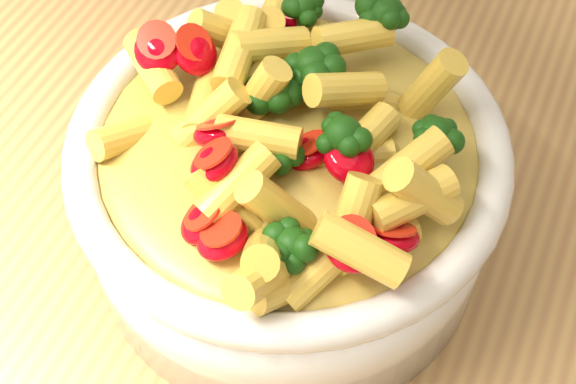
% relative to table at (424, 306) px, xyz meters
% --- Properties ---
extents(table, '(1.20, 0.80, 0.90)m').
position_rel_table_xyz_m(table, '(0.00, 0.00, 0.00)').
color(table, tan).
rests_on(table, ground).
extents(serving_bowl, '(0.27, 0.27, 0.11)m').
position_rel_table_xyz_m(serving_bowl, '(-0.10, -0.05, 0.16)').
color(serving_bowl, silver).
rests_on(serving_bowl, table).
extents(pasta_salad, '(0.21, 0.21, 0.05)m').
position_rel_table_xyz_m(pasta_salad, '(-0.10, -0.05, 0.23)').
color(pasta_salad, gold).
rests_on(pasta_salad, serving_bowl).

